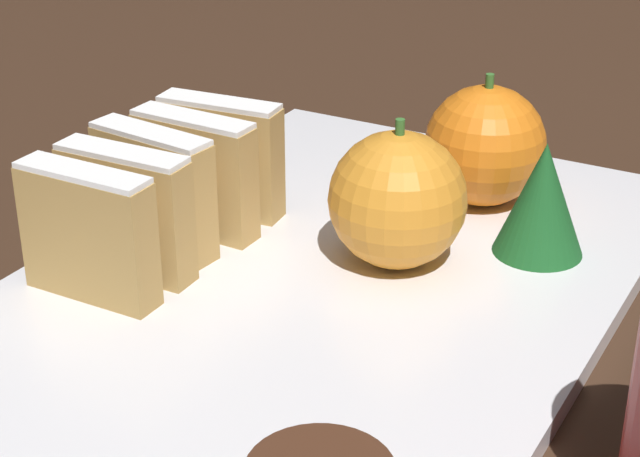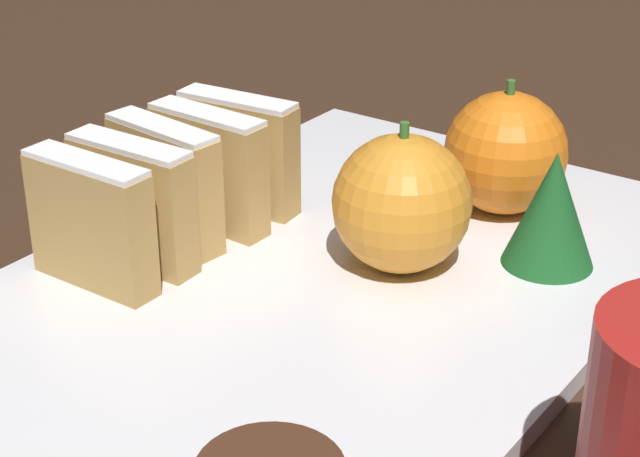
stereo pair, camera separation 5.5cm
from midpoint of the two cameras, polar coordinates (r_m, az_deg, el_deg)
ground_plane at (r=0.57m, az=-2.77°, el=-3.84°), size 6.00×6.00×0.00m
serving_platter at (r=0.57m, az=-2.78°, el=-3.32°), size 0.30×0.45×0.01m
stollen_slice_front at (r=0.56m, az=-15.08°, el=-0.35°), size 0.07×0.02×0.07m
stollen_slice_second at (r=0.57m, az=-13.04°, el=0.79°), size 0.08×0.02×0.07m
stollen_slice_third at (r=0.60m, az=-11.49°, el=1.94°), size 0.08×0.03×0.07m
stollen_slice_fourth at (r=0.61m, az=-9.25°, el=2.82°), size 0.07×0.02×0.07m
stollen_slice_fifth at (r=0.64m, az=-7.79°, el=3.78°), size 0.08×0.03×0.07m
orange_near at (r=0.57m, az=1.38°, el=1.49°), size 0.07×0.07×0.08m
orange_far at (r=0.65m, az=6.38°, el=4.37°), size 0.07×0.07×0.08m
evergreen_sprig at (r=0.59m, az=9.15°, el=1.51°), size 0.05×0.05×0.06m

